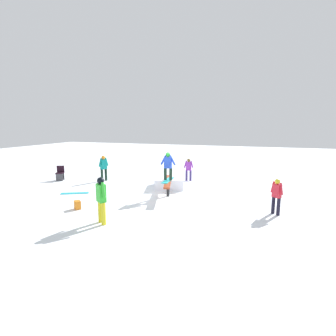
{
  "coord_description": "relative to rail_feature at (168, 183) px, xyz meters",
  "views": [
    {
      "loc": [
        11.42,
        3.94,
        3.4
      ],
      "look_at": [
        0.0,
        0.0,
        1.36
      ],
      "focal_mm": 28.0,
      "sensor_mm": 36.0,
      "label": 1
    }
  ],
  "objects": [
    {
      "name": "bystander_red",
      "position": [
        1.06,
        4.7,
        0.12
      ],
      "size": [
        0.44,
        0.46,
        1.38
      ],
      "rotation": [
        0.0,
        0.0,
        0.81
      ],
      "color": "black",
      "rests_on": "ground"
    },
    {
      "name": "bystander_green",
      "position": [
        4.01,
        -1.03,
        0.26
      ],
      "size": [
        0.49,
        0.62,
        1.63
      ],
      "rotation": [
        0.0,
        0.0,
        4.08
      ],
      "color": "gold",
      "rests_on": "ground"
    },
    {
      "name": "folding_chair",
      "position": [
        -1.24,
        -7.39,
        -0.24
      ],
      "size": [
        0.59,
        0.59,
        0.88
      ],
      "rotation": [
        0.0,
        0.0,
        2.02
      ],
      "color": "#3F3F44",
      "rests_on": "ground"
    },
    {
      "name": "snow_kicker_ramp",
      "position": [
        -1.73,
        -0.51,
        -0.37
      ],
      "size": [
        2.15,
        1.95,
        0.56
      ],
      "primitive_type": "cube",
      "rotation": [
        0.0,
        0.0,
        0.29
      ],
      "color": "white",
      "rests_on": "ground"
    },
    {
      "name": "backpack_on_snow",
      "position": [
        2.99,
        -2.84,
        -0.48
      ],
      "size": [
        0.36,
        0.37,
        0.34
      ],
      "primitive_type": "cube",
      "rotation": [
        0.0,
        0.0,
        0.88
      ],
      "color": "orange",
      "rests_on": "ground"
    },
    {
      "name": "main_rider_on_rail",
      "position": [
        0.0,
        0.0,
        0.77
      ],
      "size": [
        1.4,
        0.75,
        1.34
      ],
      "rotation": [
        0.0,
        0.0,
        0.06
      ],
      "color": "#25C2C6",
      "rests_on": "rail_feature"
    },
    {
      "name": "bystander_purple",
      "position": [
        -3.66,
        0.05,
        0.1
      ],
      "size": [
        0.22,
        0.59,
        1.35
      ],
      "rotation": [
        0.0,
        0.0,
        1.67
      ],
      "color": "navy",
      "rests_on": "ground"
    },
    {
      "name": "rail_feature",
      "position": [
        0.0,
        0.0,
        0.0
      ],
      "size": [
        2.69,
        1.04,
        0.76
      ],
      "rotation": [
        0.0,
        0.0,
        0.29
      ],
      "color": "black",
      "rests_on": "ground"
    },
    {
      "name": "loose_snowboard_cyan",
      "position": [
        1.04,
        -4.53,
        -0.64
      ],
      "size": [
        0.86,
        1.31,
        0.02
      ],
      "primitive_type": "cube",
      "rotation": [
        0.0,
        0.0,
        2.05
      ],
      "color": "#21B2C1",
      "rests_on": "ground"
    },
    {
      "name": "bystander_teal",
      "position": [
        -1.98,
        -4.78,
        0.2
      ],
      "size": [
        0.66,
        0.36,
        1.53
      ],
      "rotation": [
        0.0,
        0.0,
        2.72
      ],
      "color": "black",
      "rests_on": "ground"
    },
    {
      "name": "ground_plane",
      "position": [
        0.0,
        0.0,
        -0.65
      ],
      "size": [
        60.0,
        60.0,
        0.0
      ],
      "primitive_type": "plane",
      "color": "white"
    }
  ]
}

